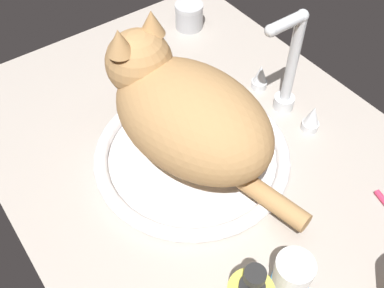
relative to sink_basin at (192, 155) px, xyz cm
name	(u,v)px	position (x,y,z in cm)	size (l,w,h in cm)	color
countertop	(220,173)	(4.59, 2.80, -2.56)	(100.73, 68.32, 3.00)	#ADA399
sink_basin	(192,155)	(0.00, 0.00, 0.00)	(34.83, 34.83, 2.42)	white
faucet	(287,76)	(0.00, 21.67, 7.25)	(17.61, 10.03, 22.04)	silver
cat	(182,109)	(-2.16, -0.43, 9.95)	(41.21, 25.22, 21.14)	tan
metal_jar	(189,16)	(-32.81, 22.97, 1.94)	(6.56, 6.56, 5.97)	#B2B5BA
pill_bottle	(290,281)	(27.98, -3.81, 3.33)	(5.27, 5.27, 9.46)	white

